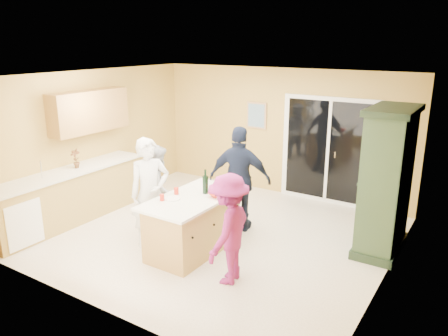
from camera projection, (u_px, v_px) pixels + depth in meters
The scene contains 22 objects.
floor at pixel (213, 234), 7.32m from camera, with size 5.50×5.50×0.00m, color white.
ceiling at pixel (212, 76), 6.58m from camera, with size 5.50×5.00×0.10m, color white.
wall_back at pixel (280, 132), 8.98m from camera, with size 5.50×0.10×2.60m, color #F0C962.
wall_front at pixel (90, 208), 4.93m from camera, with size 5.50×0.10×2.60m, color #F0C962.
wall_left at pixel (94, 139), 8.37m from camera, with size 0.10×5.00×2.60m, color #F0C962.
wall_right at pixel (392, 190), 5.54m from camera, with size 0.10×5.00×2.60m, color #F0C962.
left_cabinet_run at pixel (63, 199), 7.60m from camera, with size 0.65×3.05×1.24m.
upper_cabinets at pixel (89, 111), 7.95m from camera, with size 0.35×1.60×0.75m, color #AA8B42.
sliding_door at pixel (328, 151), 8.48m from camera, with size 1.90×0.07×2.10m.
framed_picture at pixel (257, 115), 9.16m from camera, with size 0.46×0.04×0.56m.
kitchen_island at pixel (193, 226), 6.63m from camera, with size 0.92×1.67×0.87m.
green_hutch at pixel (386, 183), 6.48m from camera, with size 0.64×1.21×2.22m.
woman_white at pixel (150, 193), 6.71m from camera, with size 0.63×0.41×1.73m, color white.
woman_grey at pixel (159, 189), 7.22m from camera, with size 0.72×0.56×1.49m, color #AAAAAD.
woman_navy at pixel (240, 179), 7.26m from camera, with size 1.05×0.44×1.79m, color #181F35.
woman_magenta at pixel (229, 229), 5.70m from camera, with size 0.97×0.56×1.50m, color #95206F.
serving_bowl at pixel (218, 195), 6.51m from camera, with size 0.26×0.26×0.06m, color red.
tulip_vase at pixel (76, 158), 7.70m from camera, with size 0.18×0.12×0.35m, color #AB111C.
tumbler_near at pixel (162, 197), 6.35m from camera, with size 0.07×0.07×0.10m, color red.
tumbler_far at pixel (176, 191), 6.61m from camera, with size 0.07×0.07×0.10m, color red.
wine_bottle at pixel (205, 184), 6.62m from camera, with size 0.09×0.09×0.38m.
white_plate at pixel (172, 199), 6.42m from camera, with size 0.23×0.23×0.02m, color white.
Camera 1 is at (3.75, -5.57, 3.13)m, focal length 35.00 mm.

